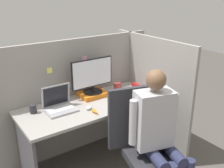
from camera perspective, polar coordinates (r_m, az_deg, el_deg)
cubicle_panel_back at (r=3.20m, az=-7.83°, el=-2.77°), size 2.09×0.05×1.41m
cubicle_panel_right at (r=3.32m, az=8.33°, el=-1.93°), size 0.04×1.31×1.41m
desk at (r=2.97m, az=-4.43°, el=-7.44°), size 1.59×0.67×0.75m
paper_box at (r=3.08m, az=-4.19°, el=-2.19°), size 0.31×0.24×0.05m
monitor at (r=3.00m, az=-4.33°, el=1.91°), size 0.52×0.23×0.40m
laptop at (r=2.78m, az=-11.42°, el=-4.62°), size 0.31×0.25×0.26m
mouse at (r=2.76m, az=-4.96°, el=-5.19°), size 0.07×0.05×0.04m
stapler at (r=3.32m, az=5.38°, el=-0.43°), size 0.04×0.15×0.06m
carrot_toy at (r=2.67m, az=-3.55°, el=-6.09°), size 0.04×0.12×0.04m
office_chair at (r=2.61m, az=6.48°, el=-12.65°), size 0.57×0.62×1.08m
person at (r=2.43m, az=10.14°, el=-9.86°), size 0.46×0.51×1.31m
coffee_mug at (r=3.23m, az=1.22°, el=-0.64°), size 0.09×0.09×0.09m
pen_cup at (r=2.78m, az=-16.80°, el=-5.23°), size 0.07×0.07×0.09m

